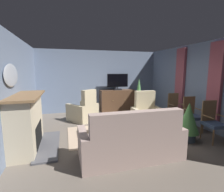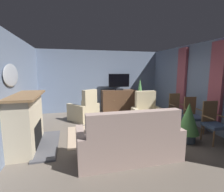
# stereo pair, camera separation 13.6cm
# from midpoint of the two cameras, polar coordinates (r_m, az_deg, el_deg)

# --- Properties ---
(ground_plane) EXTENTS (5.91, 6.42, 0.04)m
(ground_plane) POSITION_cam_midpoint_polar(r_m,az_deg,el_deg) (5.06, 1.89, -12.68)
(ground_plane) COLOR #665B51
(wall_back) EXTENTS (5.91, 0.10, 2.70)m
(wall_back) POSITION_cam_midpoint_polar(r_m,az_deg,el_deg) (7.60, -4.85, 5.11)
(wall_back) COLOR slate
(wall_back) RESTS_ON ground_plane
(wall_left) EXTENTS (0.10, 6.42, 2.70)m
(wall_left) POSITION_cam_midpoint_polar(r_m,az_deg,el_deg) (4.69, -31.42, 1.60)
(wall_left) COLOR slate
(wall_left) RESTS_ON ground_plane
(wall_right_with_window) EXTENTS (0.10, 6.42, 2.70)m
(wall_right_with_window) POSITION_cam_midpoint_polar(r_m,az_deg,el_deg) (6.12, 26.93, 3.32)
(wall_right_with_window) COLOR slate
(wall_right_with_window) RESTS_ON ground_plane
(curtain_panel_near) EXTENTS (0.10, 0.44, 2.27)m
(curtain_panel_near) POSITION_cam_midpoint_polar(r_m,az_deg,el_deg) (5.53, 31.16, 3.93)
(curtain_panel_near) COLOR #A34C56
(curtain_panel_far) EXTENTS (0.10, 0.44, 2.27)m
(curtain_panel_far) POSITION_cam_midpoint_polar(r_m,az_deg,el_deg) (6.65, 21.72, 5.17)
(curtain_panel_far) COLOR #A34C56
(rug_central) EXTENTS (2.36, 1.64, 0.01)m
(rug_central) POSITION_cam_midpoint_polar(r_m,az_deg,el_deg) (5.01, -1.63, -12.60)
(rug_central) COLOR tan
(rug_central) RESTS_ON ground_plane
(fireplace) EXTENTS (0.97, 1.71, 1.28)m
(fireplace) POSITION_cam_midpoint_polar(r_m,az_deg,el_deg) (4.43, -27.71, -8.15)
(fireplace) COLOR #4C4C51
(fireplace) RESTS_ON ground_plane
(wall_mirror_oval) EXTENTS (0.06, 1.00, 0.51)m
(wall_mirror_oval) POSITION_cam_midpoint_polar(r_m,az_deg,el_deg) (4.33, -31.95, 6.03)
(wall_mirror_oval) COLOR #B2B7BF
(tv_cabinet) EXTENTS (1.54, 0.54, 0.96)m
(tv_cabinet) POSITION_cam_midpoint_polar(r_m,az_deg,el_deg) (7.55, 1.26, -1.70)
(tv_cabinet) COLOR #402A1C
(tv_cabinet) RESTS_ON ground_plane
(television) EXTENTS (0.94, 0.20, 0.72)m
(television) POSITION_cam_midpoint_polar(r_m,az_deg,el_deg) (7.39, 1.41, 5.00)
(television) COLOR black
(television) RESTS_ON tv_cabinet
(coffee_table) EXTENTS (1.14, 0.57, 0.47)m
(coffee_table) POSITION_cam_midpoint_polar(r_m,az_deg,el_deg) (4.75, -1.68, -8.53)
(coffee_table) COLOR #4C331E
(coffee_table) RESTS_ON ground_plane
(tv_remote) EXTENTS (0.16, 0.15, 0.02)m
(tv_remote) POSITION_cam_midpoint_polar(r_m,az_deg,el_deg) (4.71, -1.63, -7.90)
(tv_remote) COLOR black
(tv_remote) RESTS_ON coffee_table
(folded_newspaper) EXTENTS (0.32, 0.25, 0.01)m
(folded_newspaper) POSITION_cam_midpoint_polar(r_m,az_deg,el_deg) (4.62, -3.57, -8.38)
(folded_newspaper) COLOR silver
(folded_newspaper) RESTS_ON coffee_table
(sofa_floral) EXTENTS (2.12, 0.89, 1.08)m
(sofa_floral) POSITION_cam_midpoint_polar(r_m,az_deg,el_deg) (3.58, 5.70, -15.64)
(sofa_floral) COLOR #A3897F
(sofa_floral) RESTS_ON ground_plane
(armchair_beside_cabinet) EXTENTS (1.19, 1.21, 1.16)m
(armchair_beside_cabinet) POSITION_cam_midpoint_polar(r_m,az_deg,el_deg) (6.21, -10.32, -5.17)
(armchair_beside_cabinet) COLOR tan
(armchair_beside_cabinet) RESTS_ON ground_plane
(armchair_near_window) EXTENTS (0.95, 0.89, 1.17)m
(armchair_near_window) POSITION_cam_midpoint_polar(r_m,az_deg,el_deg) (5.40, 11.49, -7.21)
(armchair_near_window) COLOR tan
(armchair_near_window) RESTS_ON ground_plane
(side_chair_mid_row) EXTENTS (0.50, 0.54, 1.04)m
(side_chair_mid_row) POSITION_cam_midpoint_polar(r_m,az_deg,el_deg) (5.07, 30.49, -7.30)
(side_chair_mid_row) COLOR #42567A
(side_chair_mid_row) RESTS_ON ground_plane
(side_chair_far_end) EXTENTS (0.47, 0.53, 1.03)m
(side_chair_far_end) POSITION_cam_midpoint_polar(r_m,az_deg,el_deg) (5.59, 24.96, -5.52)
(side_chair_far_end) COLOR #42567A
(side_chair_far_end) RESTS_ON ground_plane
(side_chair_beside_plant) EXTENTS (0.47, 0.51, 1.03)m
(side_chair_beside_plant) POSITION_cam_midpoint_polar(r_m,az_deg,el_deg) (6.20, 20.12, -3.86)
(side_chair_beside_plant) COLOR #42567A
(side_chair_beside_plant) RESTS_ON ground_plane
(potted_plant_leafy_by_curtain) EXTENTS (0.55, 0.55, 1.02)m
(potted_plant_leafy_by_curtain) POSITION_cam_midpoint_polar(r_m,az_deg,el_deg) (4.74, 23.93, -7.56)
(potted_plant_leafy_by_curtain) COLOR #3D4C5B
(potted_plant_leafy_by_curtain) RESTS_ON ground_plane
(potted_plant_tall_palm_by_window) EXTENTS (0.38, 0.38, 1.54)m
(potted_plant_tall_palm_by_window) POSITION_cam_midpoint_polar(r_m,az_deg,el_deg) (6.37, 8.52, -0.21)
(potted_plant_tall_palm_by_window) COLOR slate
(potted_plant_tall_palm_by_window) RESTS_ON ground_plane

